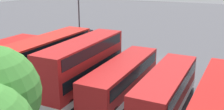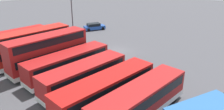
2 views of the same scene
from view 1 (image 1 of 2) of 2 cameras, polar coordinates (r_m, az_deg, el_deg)
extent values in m
plane|color=#47474C|center=(32.90, 7.01, -0.99)|extent=(140.00, 140.00, 0.00)
cube|color=#B71411|center=(20.19, 21.46, -8.84)|extent=(2.64, 11.26, 2.60)
cube|color=black|center=(19.95, 21.64, -7.28)|extent=(2.69, 10.46, 0.90)
cylinder|color=black|center=(24.57, 19.60, -6.82)|extent=(0.31, 1.10, 1.10)
cube|color=#A51919|center=(20.96, 11.35, -6.98)|extent=(2.58, 10.15, 2.60)
cube|color=silver|center=(21.39, 11.20, -9.49)|extent=(2.62, 10.19, 0.55)
cube|color=black|center=(20.73, 11.45, -5.46)|extent=(2.63, 9.35, 0.90)
cube|color=black|center=(25.43, 14.43, -1.45)|extent=(2.25, 0.07, 1.10)
cylinder|color=black|center=(24.93, 10.92, -5.76)|extent=(0.30, 1.10, 1.10)
cylinder|color=black|center=(24.51, 16.01, -6.53)|extent=(0.30, 1.10, 1.10)
cube|color=#A51919|center=(22.74, 2.20, -4.72)|extent=(2.66, 10.91, 2.60)
cube|color=silver|center=(23.13, 2.17, -7.08)|extent=(2.70, 10.95, 0.55)
cube|color=black|center=(22.53, 2.22, -3.30)|extent=(2.71, 10.11, 0.90)
cube|color=black|center=(27.39, 6.78, 0.28)|extent=(2.25, 0.08, 1.10)
cylinder|color=black|center=(27.02, 3.40, -3.66)|extent=(0.31, 1.10, 1.10)
cylinder|color=black|center=(26.32, 7.95, -4.38)|extent=(0.31, 1.10, 1.10)
cylinder|color=black|center=(20.39, -5.41, -10.84)|extent=(0.31, 1.10, 1.10)
cube|color=#A51919|center=(23.52, -6.05, -1.98)|extent=(2.63, 10.50, 4.20)
cube|color=silver|center=(24.16, -5.91, -6.08)|extent=(2.67, 10.54, 0.55)
cube|color=black|center=(23.58, -6.03, -2.44)|extent=(2.69, 9.70, 0.90)
cube|color=black|center=(23.08, -6.16, 1.54)|extent=(2.69, 9.70, 0.90)
cube|color=black|center=(27.98, -0.39, 0.76)|extent=(2.25, 0.08, 1.10)
cylinder|color=black|center=(27.80, -3.77, -3.07)|extent=(0.31, 1.10, 1.10)
cylinder|color=black|center=(26.83, 0.44, -3.79)|extent=(0.31, 1.10, 1.10)
cylinder|color=black|center=(21.98, -13.74, -9.14)|extent=(0.31, 1.10, 1.10)
cylinder|color=black|center=(20.73, -8.82, -10.49)|extent=(0.31, 1.10, 1.10)
cube|color=red|center=(25.30, -13.22, -0.98)|extent=(2.63, 10.46, 4.20)
cube|color=silver|center=(25.90, -12.95, -4.83)|extent=(2.67, 10.50, 0.55)
cube|color=black|center=(25.36, -13.19, -1.41)|extent=(2.69, 9.66, 0.90)
cube|color=black|center=(24.89, -13.45, 2.30)|extent=(2.69, 9.66, 0.90)
cube|color=black|center=(29.39, -6.72, 1.43)|extent=(2.25, 0.08, 1.10)
cylinder|color=black|center=(29.39, -9.96, -2.18)|extent=(0.31, 1.10, 1.10)
cylinder|color=black|center=(28.16, -6.26, -2.87)|extent=(0.31, 1.10, 1.10)
cylinder|color=black|center=(24.15, -20.79, -7.37)|extent=(0.31, 1.10, 1.10)
cylinder|color=black|center=(22.64, -16.85, -8.60)|extent=(0.31, 1.10, 1.10)
cube|color=red|center=(27.88, -18.17, -1.46)|extent=(2.87, 10.97, 2.60)
cube|color=silver|center=(28.20, -17.98, -3.44)|extent=(2.91, 11.01, 0.55)
cube|color=black|center=(27.70, -18.28, -0.28)|extent=(2.91, 10.17, 0.90)
cube|color=black|center=(31.57, -11.21, 2.30)|extent=(2.25, 0.13, 1.10)
cylinder|color=black|center=(31.70, -14.23, -1.04)|extent=(0.33, 1.11, 1.10)
cylinder|color=black|center=(30.29, -11.05, -1.66)|extent=(0.33, 1.11, 1.10)
cube|color=black|center=(34.22, -16.64, 3.03)|extent=(2.25, 0.06, 1.10)
cylinder|color=black|center=(34.43, -19.38, -0.07)|extent=(0.30, 1.10, 1.10)
cylinder|color=black|center=(32.91, -16.60, -0.57)|extent=(0.30, 1.10, 1.10)
cube|color=#1E479E|center=(43.14, -5.80, 4.07)|extent=(3.30, 4.70, 0.70)
cube|color=black|center=(42.89, -6.04, 4.84)|extent=(2.50, 3.03, 0.55)
cylinder|color=black|center=(44.72, -4.78, 4.27)|extent=(0.44, 0.68, 0.64)
cylinder|color=black|center=(43.49, -3.50, 3.94)|extent=(0.44, 0.68, 0.64)
cylinder|color=black|center=(42.96, -8.12, 3.64)|extent=(0.44, 0.68, 0.64)
cylinder|color=black|center=(41.67, -6.89, 3.28)|extent=(0.44, 0.68, 0.64)
cylinder|color=#38383D|center=(32.40, -6.88, 5.73)|extent=(0.16, 0.16, 7.65)
cylinder|color=#333338|center=(28.58, 21.06, -3.80)|extent=(0.60, 0.60, 0.95)
camera|label=2|loc=(13.69, 93.28, 9.34)|focal=35.21mm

